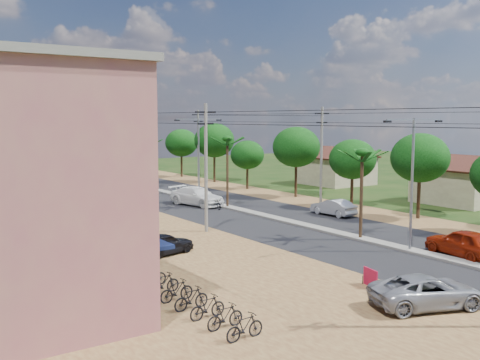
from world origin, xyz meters
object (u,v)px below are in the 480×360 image
object	(u,v)px
car_parked_silver	(428,292)
parked_scooter_row	(170,287)
car_silver_mid	(333,208)
car_parked_dark	(164,244)
car_red_near	(464,244)
car_white_far	(197,197)
roadside_sign	(370,278)

from	to	relation	value
car_parked_silver	parked_scooter_row	size ratio (longest dim) A/B	0.40
car_silver_mid	car_parked_dark	world-z (taller)	car_silver_mid
car_red_near	parked_scooter_row	size ratio (longest dim) A/B	0.39
car_white_far	roadside_sign	bearing A→B (deg)	-116.48
car_silver_mid	roadside_sign	size ratio (longest dim) A/B	3.84
car_red_near	car_silver_mid	distance (m)	14.81
car_red_near	car_parked_dark	distance (m)	17.38
car_white_far	parked_scooter_row	xyz separation A→B (m)	(-14.36, -22.38, -0.33)
car_white_far	roadside_sign	world-z (taller)	car_white_far
car_white_far	roadside_sign	distance (m)	26.97
car_red_near	car_parked_dark	xyz separation A→B (m)	(-14.05, 10.23, -0.16)
car_red_near	car_parked_silver	xyz separation A→B (m)	(-9.00, -4.32, -0.14)
car_silver_mid	car_white_far	size ratio (longest dim) A/B	0.71
car_silver_mid	car_white_far	bearing A→B (deg)	-62.11
car_silver_mid	car_parked_dark	bearing A→B (deg)	10.72
car_red_near	roadside_sign	distance (m)	8.83
car_red_near	car_parked_silver	bearing A→B (deg)	34.30
car_red_near	roadside_sign	bearing A→B (deg)	14.69
car_red_near	car_parked_silver	distance (m)	9.98
car_white_far	parked_scooter_row	size ratio (longest dim) A/B	0.47
car_white_far	car_parked_silver	bearing A→B (deg)	-115.53
car_silver_mid	car_parked_silver	size ratio (longest dim) A/B	0.83
roadside_sign	car_silver_mid	bearing A→B (deg)	64.25
car_parked_dark	car_parked_silver	bearing A→B (deg)	-175.27
car_silver_mid	car_parked_dark	size ratio (longest dim) A/B	1.06
car_red_near	roadside_sign	size ratio (longest dim) A/B	4.52
car_parked_dark	roadside_sign	distance (m)	12.34
car_red_near	car_white_far	xyz separation A→B (m)	(-3.00, 25.42, 0.01)
car_white_far	parked_scooter_row	distance (m)	26.59
car_red_near	car_white_far	bearing A→B (deg)	-74.60
car_silver_mid	car_white_far	distance (m)	12.80
car_parked_dark	parked_scooter_row	size ratio (longest dim) A/B	0.31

